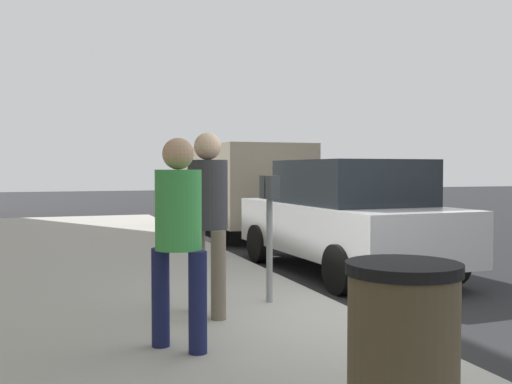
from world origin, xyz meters
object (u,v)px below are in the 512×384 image
at_px(parking_meter, 270,211).
at_px(trash_bin, 403,361).
at_px(pedestrian_bystander, 178,226).
at_px(pedestrian_at_meter, 208,207).
at_px(parked_van_far, 237,184).
at_px(parked_sedan_near, 346,216).

relative_size(parking_meter, trash_bin, 1.40).
relative_size(parking_meter, pedestrian_bystander, 0.81).
bearing_deg(pedestrian_bystander, parking_meter, 5.23).
xyz_separation_m(pedestrian_at_meter, pedestrian_bystander, (-1.04, 0.51, -0.09)).
xyz_separation_m(parking_meter, trash_bin, (-3.56, 0.61, -0.51)).
height_order(parking_meter, pedestrian_bystander, pedestrian_bystander).
xyz_separation_m(pedestrian_bystander, trash_bin, (-2.18, -0.70, -0.51)).
distance_m(pedestrian_bystander, parked_van_far, 9.79).
height_order(pedestrian_at_meter, pedestrian_bystander, pedestrian_at_meter).
distance_m(pedestrian_bystander, parked_sedan_near, 4.88).
bearing_deg(pedestrian_at_meter, parking_meter, 7.41).
distance_m(pedestrian_at_meter, trash_bin, 3.28).
relative_size(parked_sedan_near, trash_bin, 4.42).
height_order(parking_meter, pedestrian_at_meter, pedestrian_at_meter).
distance_m(parked_van_far, trash_bin, 11.70).
distance_m(pedestrian_at_meter, parked_van_far, 8.64).
bearing_deg(parked_van_far, trash_bin, 166.72).
relative_size(parking_meter, parked_van_far, 0.27).
height_order(parked_sedan_near, trash_bin, parked_sedan_near).
distance_m(parking_meter, trash_bin, 3.65).
xyz_separation_m(pedestrian_at_meter, parked_van_far, (8.15, -2.87, 0.00)).
height_order(parked_sedan_near, parked_van_far, parked_van_far).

